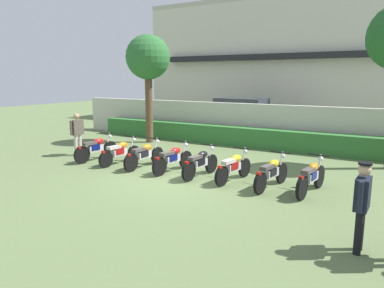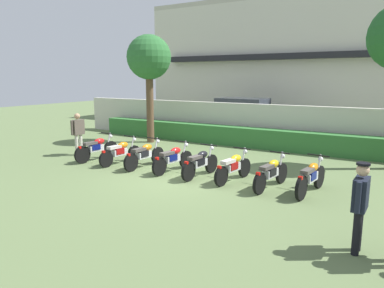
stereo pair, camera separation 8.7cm
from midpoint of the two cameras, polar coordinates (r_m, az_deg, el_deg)
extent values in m
plane|color=#607547|center=(10.99, -2.68, -5.49)|extent=(60.00, 60.00, 0.00)
cube|color=beige|center=(25.77, 17.87, 11.92)|extent=(21.16, 6.00, 7.76)
cube|color=black|center=(22.64, 16.04, 13.26)|extent=(17.77, 0.50, 0.36)
cube|color=#B2AD9E|center=(26.22, 18.40, 20.74)|extent=(21.16, 6.00, 0.30)
cube|color=beige|center=(16.62, 9.84, 3.10)|extent=(20.10, 0.30, 1.85)
cube|color=#337033|center=(16.04, 8.89, 1.05)|extent=(16.08, 0.70, 0.85)
cube|color=silver|center=(20.41, 8.12, 3.98)|extent=(4.57, 2.03, 1.00)
cube|color=#2D333D|center=(20.42, 7.67, 6.32)|extent=(2.77, 1.81, 0.65)
cylinder|color=black|center=(20.73, 13.13, 2.79)|extent=(0.69, 0.25, 0.68)
cylinder|color=black|center=(19.01, 11.23, 2.19)|extent=(0.69, 0.25, 0.68)
cylinder|color=black|center=(21.97, 5.37, 3.45)|extent=(0.69, 0.25, 0.68)
cylinder|color=black|center=(20.36, 2.96, 2.92)|extent=(0.69, 0.25, 0.68)
cylinder|color=brown|center=(16.99, -6.96, 5.66)|extent=(0.34, 0.34, 3.22)
sphere|color=#2D6B33|center=(16.96, -7.14, 13.50)|extent=(2.03, 2.03, 2.03)
cylinder|color=black|center=(14.12, -13.01, -0.83)|extent=(0.17, 0.64, 0.63)
cylinder|color=black|center=(13.36, -17.21, -1.67)|extent=(0.17, 0.64, 0.63)
cube|color=silver|center=(13.67, -15.25, -0.65)|extent=(0.27, 0.62, 0.22)
ellipsoid|color=red|center=(13.73, -14.73, 0.40)|extent=(0.27, 0.46, 0.22)
cube|color=#4C4742|center=(13.50, -16.07, 0.07)|extent=(0.26, 0.54, 0.10)
cube|color=red|center=(13.25, -17.63, -0.55)|extent=(0.11, 0.09, 0.08)
cylinder|color=silver|center=(14.00, -13.35, 0.40)|extent=(0.08, 0.23, 0.65)
cylinder|color=black|center=(13.90, -13.69, 1.65)|extent=(0.60, 0.11, 0.04)
sphere|color=silver|center=(14.04, -13.03, 1.19)|extent=(0.14, 0.14, 0.14)
cylinder|color=silver|center=(13.65, -16.36, -1.29)|extent=(0.14, 0.55, 0.07)
cube|color=navy|center=(13.63, -15.43, -0.48)|extent=(0.28, 0.39, 0.20)
cylinder|color=black|center=(13.44, -9.39, -1.42)|extent=(0.15, 0.57, 0.56)
cylinder|color=black|center=(12.58, -13.69, -2.40)|extent=(0.15, 0.57, 0.56)
cube|color=silver|center=(12.94, -11.65, -1.28)|extent=(0.26, 0.62, 0.22)
ellipsoid|color=orange|center=(13.01, -11.14, -0.17)|extent=(0.26, 0.46, 0.22)
cube|color=beige|center=(12.75, -12.45, -0.53)|extent=(0.25, 0.54, 0.10)
cube|color=red|center=(12.46, -14.10, -1.23)|extent=(0.11, 0.09, 0.08)
cylinder|color=silver|center=(13.32, -9.71, -0.14)|extent=(0.07, 0.23, 0.65)
cylinder|color=black|center=(13.20, -10.03, 1.17)|extent=(0.60, 0.10, 0.04)
sphere|color=silver|center=(13.36, -9.39, 0.69)|extent=(0.14, 0.14, 0.14)
cylinder|color=silver|center=(12.89, -12.81, -1.96)|extent=(0.13, 0.55, 0.07)
cube|color=#A51414|center=(12.90, -11.83, -1.10)|extent=(0.28, 0.38, 0.20)
cylinder|color=black|center=(12.83, -5.72, -1.81)|extent=(0.13, 0.61, 0.60)
cylinder|color=black|center=(11.86, -9.87, -2.93)|extent=(0.13, 0.61, 0.60)
cube|color=silver|center=(12.27, -7.88, -1.71)|extent=(0.24, 0.61, 0.22)
ellipsoid|color=orange|center=(12.34, -7.38, -0.53)|extent=(0.25, 0.45, 0.22)
cube|color=#4C4742|center=(12.06, -8.64, -0.92)|extent=(0.23, 0.53, 0.10)
cube|color=red|center=(11.73, -10.25, -1.69)|extent=(0.10, 0.09, 0.08)
cylinder|color=silver|center=(12.70, -6.00, -0.47)|extent=(0.06, 0.23, 0.65)
cylinder|color=black|center=(12.57, -6.29, 0.90)|extent=(0.60, 0.07, 0.04)
sphere|color=silver|center=(12.75, -5.70, 0.41)|extent=(0.14, 0.14, 0.14)
cylinder|color=silver|center=(12.20, -9.07, -2.44)|extent=(0.11, 0.55, 0.07)
cube|color=black|center=(12.22, -8.04, -1.52)|extent=(0.26, 0.37, 0.20)
cylinder|color=black|center=(12.18, -1.21, -2.46)|extent=(0.17, 0.60, 0.59)
cylinder|color=black|center=(11.24, -5.39, -3.60)|extent=(0.17, 0.60, 0.59)
cube|color=silver|center=(11.63, -3.39, -2.34)|extent=(0.28, 0.62, 0.22)
ellipsoid|color=red|center=(11.71, -2.85, -1.09)|extent=(0.28, 0.47, 0.22)
cube|color=#4C4742|center=(11.42, -4.16, -1.51)|extent=(0.27, 0.54, 0.10)
cube|color=red|center=(11.10, -5.77, -2.30)|extent=(0.11, 0.09, 0.08)
cylinder|color=silver|center=(12.04, -1.49, -1.05)|extent=(0.08, 0.23, 0.65)
cylinder|color=black|center=(11.91, -1.78, 0.39)|extent=(0.60, 0.12, 0.04)
sphere|color=silver|center=(12.09, -1.16, -0.13)|extent=(0.14, 0.14, 0.14)
cylinder|color=silver|center=(11.56, -4.65, -3.10)|extent=(0.14, 0.55, 0.07)
cube|color=navy|center=(11.58, -3.55, -2.14)|extent=(0.29, 0.39, 0.20)
cylinder|color=black|center=(11.59, 2.86, -3.11)|extent=(0.15, 0.61, 0.60)
cylinder|color=black|center=(10.62, -0.76, -4.37)|extent=(0.15, 0.61, 0.60)
cube|color=silver|center=(11.02, 0.99, -3.01)|extent=(0.26, 0.62, 0.22)
ellipsoid|color=black|center=(11.11, 1.50, -1.69)|extent=(0.26, 0.46, 0.22)
cube|color=#4C4742|center=(10.79, 0.28, -2.16)|extent=(0.25, 0.54, 0.10)
cube|color=red|center=(10.47, -1.09, -3.00)|extent=(0.11, 0.09, 0.08)
cylinder|color=silver|center=(11.44, 2.63, -1.64)|extent=(0.07, 0.23, 0.65)
cylinder|color=black|center=(11.30, 2.39, -0.13)|extent=(0.60, 0.10, 0.04)
sphere|color=silver|center=(11.49, 2.94, -0.67)|extent=(0.14, 0.14, 0.14)
cylinder|color=silver|center=(10.92, -0.29, -3.83)|extent=(0.12, 0.55, 0.07)
cube|color=black|center=(10.97, 0.84, -2.81)|extent=(0.27, 0.38, 0.20)
cylinder|color=black|center=(11.21, 8.10, -3.72)|extent=(0.17, 0.59, 0.58)
cylinder|color=black|center=(10.19, 4.47, -5.10)|extent=(0.17, 0.59, 0.58)
cube|color=silver|center=(10.61, 6.24, -3.65)|extent=(0.29, 0.62, 0.22)
ellipsoid|color=yellow|center=(10.70, 6.76, -2.28)|extent=(0.28, 0.47, 0.22)
cube|color=beige|center=(10.38, 5.57, -2.77)|extent=(0.27, 0.54, 0.10)
cube|color=red|center=(10.04, 4.16, -3.68)|extent=(0.11, 0.09, 0.08)
cylinder|color=silver|center=(11.06, 7.90, -2.21)|extent=(0.08, 0.23, 0.65)
cylinder|color=black|center=(10.92, 7.70, -0.65)|extent=(0.60, 0.12, 0.04)
sphere|color=silver|center=(11.11, 8.22, -1.20)|extent=(0.14, 0.14, 0.14)
cylinder|color=silver|center=(10.51, 4.93, -4.51)|extent=(0.15, 0.55, 0.07)
cube|color=#A51414|center=(10.56, 6.10, -3.44)|extent=(0.29, 0.39, 0.20)
cylinder|color=black|center=(10.78, 13.79, -4.48)|extent=(0.17, 0.60, 0.59)
cylinder|color=black|center=(9.64, 10.48, -6.13)|extent=(0.17, 0.60, 0.59)
cube|color=silver|center=(10.12, 12.14, -4.50)|extent=(0.28, 0.62, 0.22)
ellipsoid|color=yellow|center=(10.21, 12.61, -3.06)|extent=(0.28, 0.47, 0.22)
cube|color=#4C4742|center=(9.87, 11.59, -3.61)|extent=(0.27, 0.54, 0.10)
cube|color=red|center=(9.48, 10.25, -4.65)|extent=(0.11, 0.09, 0.08)
cylinder|color=silver|center=(10.62, 13.66, -2.91)|extent=(0.08, 0.23, 0.65)
cylinder|color=black|center=(10.47, 13.53, -1.30)|extent=(0.60, 0.12, 0.04)
sphere|color=silver|center=(10.68, 13.95, -1.86)|extent=(0.14, 0.14, 0.14)
cylinder|color=silver|center=(9.99, 10.85, -5.43)|extent=(0.15, 0.55, 0.07)
cube|color=black|center=(10.07, 12.02, -4.29)|extent=(0.29, 0.39, 0.20)
cylinder|color=black|center=(10.61, 19.29, -4.89)|extent=(0.17, 0.64, 0.63)
cylinder|color=black|center=(9.44, 16.76, -6.64)|extent=(0.17, 0.64, 0.63)
cube|color=silver|center=(9.94, 18.05, -4.95)|extent=(0.27, 0.62, 0.22)
ellipsoid|color=orange|center=(10.04, 18.46, -3.47)|extent=(0.27, 0.46, 0.22)
cube|color=#4C4742|center=(9.67, 17.66, -4.06)|extent=(0.26, 0.54, 0.10)
cube|color=red|center=(9.27, 16.63, -5.14)|extent=(0.11, 0.09, 0.08)
cylinder|color=silver|center=(10.45, 19.24, -3.30)|extent=(0.08, 0.23, 0.65)
cylinder|color=black|center=(10.30, 19.19, -1.67)|extent=(0.60, 0.11, 0.04)
sphere|color=silver|center=(10.52, 19.49, -2.23)|extent=(0.14, 0.14, 0.14)
cylinder|color=silver|center=(9.78, 16.84, -5.91)|extent=(0.14, 0.55, 0.07)
cube|color=navy|center=(9.88, 17.97, -4.74)|extent=(0.28, 0.39, 0.20)
cylinder|color=beige|center=(14.88, -17.45, -0.10)|extent=(0.13, 0.13, 0.82)
cylinder|color=beige|center=(14.74, -18.07, -0.23)|extent=(0.13, 0.13, 0.82)
cube|color=brown|center=(14.70, -17.91, 2.52)|extent=(0.22, 0.48, 0.58)
cylinder|color=brown|center=(14.89, -17.09, 2.72)|extent=(0.09, 0.09, 0.55)
cylinder|color=brown|center=(14.51, -18.77, 2.43)|extent=(0.09, 0.09, 0.55)
sphere|color=tan|center=(14.65, -18.01, 4.20)|extent=(0.22, 0.22, 0.22)
cylinder|color=black|center=(6.97, 24.51, -12.67)|extent=(0.13, 0.13, 0.79)
cylinder|color=black|center=(7.16, 24.76, -12.07)|extent=(0.13, 0.13, 0.79)
cube|color=black|center=(6.84, 25.07, -7.12)|extent=(0.24, 0.47, 0.56)
cylinder|color=black|center=(6.57, 24.74, -7.67)|extent=(0.09, 0.09, 0.53)
cylinder|color=black|center=(7.10, 25.40, -6.39)|extent=(0.09, 0.09, 0.53)
sphere|color=tan|center=(6.73, 25.35, -3.72)|extent=(0.21, 0.21, 0.21)
cylinder|color=black|center=(6.71, 25.42, -2.83)|extent=(0.23, 0.23, 0.04)
camera|label=1|loc=(0.04, -90.22, -0.04)|focal=33.67mm
camera|label=2|loc=(0.04, 89.78, 0.04)|focal=33.67mm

